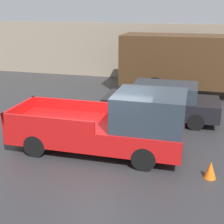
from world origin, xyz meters
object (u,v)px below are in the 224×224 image
at_px(pickup_truck, 112,125).
at_px(traffic_cone, 210,170).
at_px(car, 162,101).
at_px(newspaper_box, 145,72).
at_px(delivery_truck, 198,63).

distance_m(pickup_truck, traffic_cone, 3.34).
height_order(car, newspaper_box, car).
bearing_deg(car, newspaper_box, 104.61).
distance_m(delivery_truck, newspaper_box, 4.53).
bearing_deg(traffic_cone, newspaper_box, 107.74).
xyz_separation_m(car, delivery_truck, (1.37, 4.58, 0.96)).
bearing_deg(newspaper_box, delivery_truck, -40.71).
distance_m(delivery_truck, traffic_cone, 9.27).
distance_m(pickup_truck, car, 3.84).
bearing_deg(pickup_truck, car, 71.39).
height_order(delivery_truck, newspaper_box, delivery_truck).
bearing_deg(car, traffic_cone, -67.39).
bearing_deg(car, delivery_truck, 73.31).
bearing_deg(pickup_truck, newspaper_box, 93.66).
distance_m(pickup_truck, delivery_truck, 8.65).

